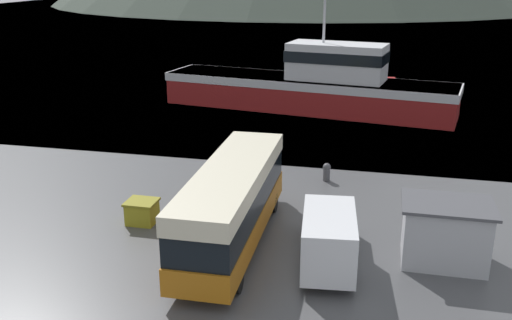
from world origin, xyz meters
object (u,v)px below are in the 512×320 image
(tour_bus, at_px, (232,202))
(small_boat, at_px, (369,81))
(delivery_van, at_px, (329,235))
(storage_bin, at_px, (142,212))
(dock_kiosk, at_px, (445,232))
(fishing_boat, at_px, (313,85))

(tour_bus, distance_m, small_boat, 36.12)
(delivery_van, relative_size, storage_bin, 4.24)
(storage_bin, bearing_deg, delivery_van, -12.49)
(tour_bus, bearing_deg, dock_kiosk, 1.21)
(delivery_van, bearing_deg, small_boat, 83.68)
(dock_kiosk, bearing_deg, tour_bus, -177.76)
(small_boat, bearing_deg, storage_bin, 164.42)
(fishing_boat, relative_size, small_boat, 4.75)
(tour_bus, height_order, dock_kiosk, tour_bus)
(tour_bus, xyz_separation_m, dock_kiosk, (8.44, 0.33, -0.64))
(storage_bin, height_order, dock_kiosk, dock_kiosk)
(tour_bus, relative_size, fishing_boat, 0.43)
(delivery_van, xyz_separation_m, dock_kiosk, (4.38, 1.17, 0.03))
(fishing_boat, height_order, dock_kiosk, fishing_boat)
(fishing_boat, distance_m, storage_bin, 23.76)
(fishing_boat, bearing_deg, delivery_van, -161.60)
(fishing_boat, xyz_separation_m, small_boat, (4.08, 11.53, -1.68))
(delivery_van, distance_m, storage_bin, 8.82)
(fishing_boat, distance_m, dock_kiosk, 25.40)
(tour_bus, xyz_separation_m, fishing_boat, (0.12, 24.32, 0.13))
(delivery_van, distance_m, dock_kiosk, 4.54)
(delivery_van, relative_size, small_boat, 1.14)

